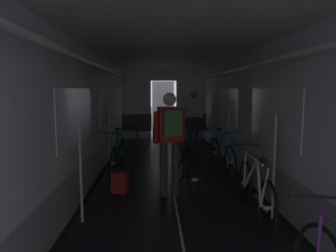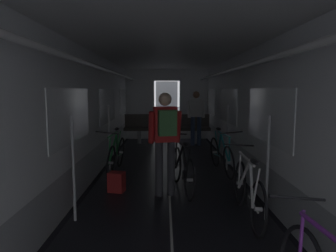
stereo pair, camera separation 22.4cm
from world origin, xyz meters
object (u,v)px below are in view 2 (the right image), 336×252
bench_seat_far_right (195,126)px  bicycle_black_in_aisle (183,169)px  bench_seat_far_left (139,126)px  bicycle_green (116,155)px  bicycle_white (248,191)px  person_standing_near_bench (196,114)px  person_cyclist_aisle (165,135)px  backpack_on_floor (117,182)px  bicycle_teal (221,155)px

bench_seat_far_right → bicycle_black_in_aisle: size_ratio=0.58×
bench_seat_far_left → bicycle_black_in_aisle: bench_seat_far_left is taller
bench_seat_far_right → bicycle_green: size_ratio=0.58×
bicycle_white → person_standing_near_bench: person_standing_near_bench is taller
bicycle_green → person_cyclist_aisle: bearing=-54.5°
person_cyclist_aisle → backpack_on_floor: bearing=165.4°
bicycle_green → person_cyclist_aisle: (1.03, -1.45, 0.63)m
bicycle_teal → bicycle_white: (-0.07, -2.34, 0.00)m
person_cyclist_aisle → bicycle_teal: bearing=50.5°
bicycle_teal → bicycle_green: size_ratio=1.00×
bicycle_teal → bench_seat_far_right: bearing=93.3°
person_cyclist_aisle → person_standing_near_bench: (0.97, 4.65, -0.04)m
person_cyclist_aisle → person_standing_near_bench: 4.75m
bicycle_white → person_standing_near_bench: 5.60m
bench_seat_far_left → bicycle_green: 3.58m
bicycle_black_in_aisle → person_standing_near_bench: size_ratio=1.00×
bench_seat_far_left → bicycle_teal: bearing=-60.8°
bicycle_teal → bicycle_green: 2.21m
bench_seat_far_right → bicycle_teal: 3.61m
bicycle_white → person_cyclist_aisle: 1.57m
bicycle_black_in_aisle → bicycle_white: bearing=-55.7°
bicycle_teal → person_standing_near_bench: 3.28m
bicycle_black_in_aisle → backpack_on_floor: (-1.13, -0.05, -0.21)m
bicycle_teal → bench_seat_far_left: bearing=119.2°
person_cyclist_aisle → bicycle_black_in_aisle: (0.29, 0.26, -0.63)m
bench_seat_far_right → bench_seat_far_left: bearing=180.0°
bicycle_black_in_aisle → backpack_on_floor: bicycle_black_in_aisle is taller
bicycle_white → person_cyclist_aisle: size_ratio=1.00×
person_standing_near_bench → bicycle_green: bearing=-122.0°
backpack_on_floor → bicycle_white: bearing=-30.4°
bench_seat_far_right → person_cyclist_aisle: size_ratio=0.58×
bicycle_teal → bicycle_green: bearing=179.3°
person_cyclist_aisle → backpack_on_floor: 1.21m
bench_seat_far_left → person_standing_near_bench: (1.80, -0.38, 0.41)m
bicycle_teal → person_cyclist_aisle: (-1.17, -1.42, 0.63)m
backpack_on_floor → bench_seat_far_right: bearing=69.5°
person_cyclist_aisle → bicycle_green: bearing=125.5°
person_standing_near_bench → person_cyclist_aisle: bearing=-101.8°
bicycle_white → person_standing_near_bench: (-0.13, 5.56, 0.59)m
bench_seat_far_left → backpack_on_floor: bench_seat_far_left is taller
person_standing_near_bench → bicycle_white: bearing=-88.6°
bicycle_green → bicycle_white: 3.19m
bench_seat_far_right → bicycle_white: bench_seat_far_right is taller
person_standing_near_bench → bicycle_teal: bearing=-86.3°
bench_seat_far_left → person_cyclist_aisle: (0.84, -5.02, 0.45)m
bicycle_white → bench_seat_far_right: bearing=91.3°
bicycle_teal → bicycle_black_in_aisle: 1.46m
bicycle_green → bicycle_white: (2.13, -2.37, 0.00)m
bicycle_teal → person_standing_near_bench: (-0.21, 3.22, 0.59)m
bicycle_teal → bicycle_white: bearing=-91.8°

